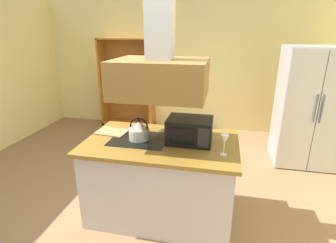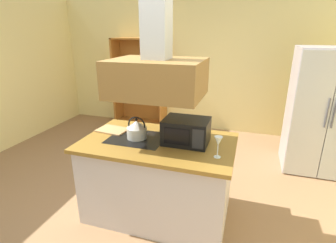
% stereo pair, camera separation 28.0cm
% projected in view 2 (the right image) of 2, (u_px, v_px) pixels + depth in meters
% --- Properties ---
extents(ground_plane, '(7.80, 7.80, 0.00)m').
position_uv_depth(ground_plane, '(141.00, 209.00, 3.11)').
color(ground_plane, '#906946').
extents(wall_back, '(6.00, 0.12, 2.70)m').
position_uv_depth(wall_back, '(196.00, 64.00, 5.36)').
color(wall_back, '#EAD788').
rests_on(wall_back, ground).
extents(kitchen_island, '(1.61, 0.99, 0.90)m').
position_uv_depth(kitchen_island, '(159.00, 177.00, 2.92)').
color(kitchen_island, '#BCB2B1').
rests_on(kitchen_island, ground).
extents(range_hood, '(0.90, 0.70, 1.31)m').
position_uv_depth(range_hood, '(157.00, 65.00, 2.51)').
color(range_hood, brown).
extents(refrigerator, '(0.90, 0.77, 1.80)m').
position_uv_depth(refrigerator, '(322.00, 112.00, 3.76)').
color(refrigerator, '#BFB3C0').
rests_on(refrigerator, ground).
extents(dish_cabinet, '(1.11, 0.40, 1.86)m').
position_uv_depth(dish_cabinet, '(140.00, 88.00, 5.68)').
color(dish_cabinet, '#A36224').
rests_on(dish_cabinet, ground).
extents(kettle, '(0.22, 0.22, 0.24)m').
position_uv_depth(kettle, '(137.00, 129.00, 2.81)').
color(kettle, beige).
rests_on(kettle, kitchen_island).
extents(cutting_board, '(0.37, 0.28, 0.02)m').
position_uv_depth(cutting_board, '(112.00, 130.00, 3.05)').
color(cutting_board, tan).
rests_on(cutting_board, kitchen_island).
extents(microwave, '(0.46, 0.35, 0.26)m').
position_uv_depth(microwave, '(186.00, 131.00, 2.68)').
color(microwave, black).
rests_on(microwave, kitchen_island).
extents(wine_glass_on_counter, '(0.08, 0.08, 0.21)m').
position_uv_depth(wine_glass_on_counter, '(218.00, 142.00, 2.36)').
color(wine_glass_on_counter, silver).
rests_on(wine_glass_on_counter, kitchen_island).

